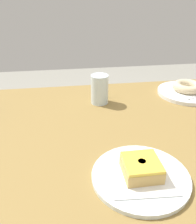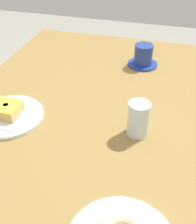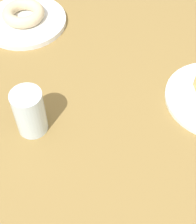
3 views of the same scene
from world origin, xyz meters
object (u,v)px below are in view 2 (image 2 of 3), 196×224
Objects in this scene: donut_glazed_square at (7,109)px; coffee_cup at (143,56)px; plate_glazed_square at (8,116)px; water_glass at (138,119)px.

donut_glazed_square is 0.60m from coffee_cup.
coffee_cup is (0.48, -0.36, 0.01)m from donut_glazed_square.
water_glass is (0.03, -0.41, 0.05)m from plate_glazed_square.
water_glass is at bearing -85.34° from plate_glazed_square.
water_glass is (0.03, -0.41, 0.02)m from donut_glazed_square.
donut_glazed_square is at bearing 180.00° from plate_glazed_square.
plate_glazed_square is 0.03m from donut_glazed_square.
coffee_cup is at bearing -37.43° from donut_glazed_square.
water_glass reaches higher than coffee_cup.
donut_glazed_square reaches higher than plate_glazed_square.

